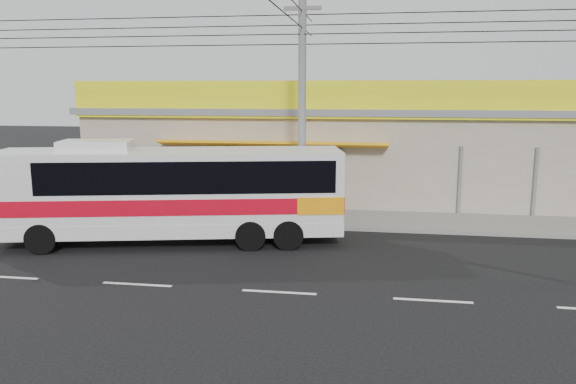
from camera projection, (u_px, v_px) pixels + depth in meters
The scene contains 8 objects.
ground at pixel (293, 264), 17.39m from camera, with size 120.00×120.00×0.00m, color black.
sidewalk at pixel (313, 218), 23.21m from camera, with size 30.00×3.20×0.15m, color slate.
lane_markings at pixel (279, 292), 14.96m from camera, with size 50.00×0.12×0.01m, color silver, non-canonical shape.
storefront_building at pixel (326, 151), 28.19m from camera, with size 22.60×9.20×5.70m.
coach_bus at pixel (176, 189), 19.45m from camera, with size 12.05×4.92×3.63m.
motorbike_red at pixel (92, 199), 24.19m from camera, with size 0.68×1.95×1.02m, color maroon.
motorbike_dark at pixel (65, 201), 23.36m from camera, with size 0.56×1.98×1.19m, color black.
utility_pole at pixel (302, 28), 20.16m from camera, with size 34.00×14.00×9.10m.
Camera 1 is at (2.40, -16.53, 5.34)m, focal length 35.00 mm.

